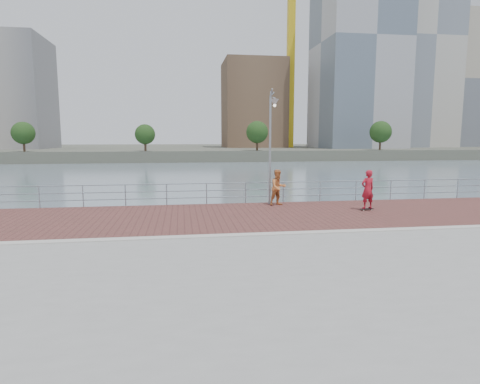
{
  "coord_description": "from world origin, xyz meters",
  "views": [
    {
      "loc": [
        -2.31,
        -13.69,
        3.46
      ],
      "look_at": [
        0.0,
        2.0,
        1.3
      ],
      "focal_mm": 30.0,
      "sensor_mm": 36.0,
      "label": 1
    }
  ],
  "objects": [
    {
      "name": "guardrail",
      "position": [
        0.0,
        7.0,
        0.69
      ],
      "size": [
        39.06,
        0.06,
        1.13
      ],
      "color": "#8C9EA8",
      "rests_on": "brick_lane"
    },
    {
      "name": "tower_crane",
      "position": [
        27.36,
        104.0,
        33.5
      ],
      "size": [
        47.0,
        2.0,
        50.7
      ],
      "color": "gold",
      "rests_on": "far_shore"
    },
    {
      "name": "skyline",
      "position": [
        32.24,
        104.18,
        23.67
      ],
      "size": [
        233.0,
        41.0,
        65.5
      ],
      "color": "#ADA38E",
      "rests_on": "far_shore"
    },
    {
      "name": "seawall",
      "position": [
        0.0,
        -5.0,
        -1.0
      ],
      "size": [
        40.0,
        24.0,
        2.0
      ],
      "primitive_type": "cube",
      "color": "gray",
      "rests_on": "ground"
    },
    {
      "name": "shoreline_trees",
      "position": [
        9.62,
        77.0,
        4.51
      ],
      "size": [
        144.72,
        5.17,
        6.89
      ],
      "color": "#473323",
      "rests_on": "far_shore"
    },
    {
      "name": "curb",
      "position": [
        0.0,
        0.0,
        0.03
      ],
      "size": [
        40.0,
        0.4,
        0.06
      ],
      "primitive_type": "cube",
      "color": "#B7B5AD",
      "rests_on": "seawall"
    },
    {
      "name": "far_shore",
      "position": [
        0.0,
        122.5,
        -0.75
      ],
      "size": [
        320.0,
        95.0,
        2.5
      ],
      "primitive_type": "cube",
      "color": "#4C5142",
      "rests_on": "ground"
    },
    {
      "name": "street_lamp",
      "position": [
        2.22,
        6.09,
        3.97
      ],
      "size": [
        0.41,
        1.18,
        5.59
      ],
      "color": "gray",
      "rests_on": "brick_lane"
    },
    {
      "name": "skateboard",
      "position": [
        6.42,
        4.04,
        0.08
      ],
      "size": [
        0.71,
        0.3,
        0.08
      ],
      "rotation": [
        0.0,
        0.0,
        0.18
      ],
      "color": "black",
      "rests_on": "brick_lane"
    },
    {
      "name": "water",
      "position": [
        0.0,
        0.0,
        -2.0
      ],
      "size": [
        400.0,
        400.0,
        0.0
      ],
      "primitive_type": "plane",
      "color": "slate",
      "rests_on": "ground"
    },
    {
      "name": "bystander",
      "position": [
        2.57,
        6.08,
        0.93
      ],
      "size": [
        1.06,
        0.93,
        1.83
      ],
      "primitive_type": "imported",
      "rotation": [
        0.0,
        0.0,
        0.31
      ],
      "color": "#D47B3E",
      "rests_on": "brick_lane"
    },
    {
      "name": "concrete_lane",
      "position": [
        0.0,
        -8.6,
        0.01
      ],
      "size": [
        40.0,
        16.8,
        0.02
      ],
      "primitive_type": "cube",
      "color": "#9E9E9B",
      "rests_on": "seawall"
    },
    {
      "name": "skateboarder",
      "position": [
        6.42,
        4.04,
        1.03
      ],
      "size": [
        0.74,
        0.55,
        1.84
      ],
      "primitive_type": "imported",
      "rotation": [
        0.0,
        0.0,
        3.32
      ],
      "color": "#AB1628",
      "rests_on": "skateboard"
    },
    {
      "name": "brick_lane",
      "position": [
        0.0,
        3.6,
        0.01
      ],
      "size": [
        40.0,
        6.8,
        0.02
      ],
      "primitive_type": "cube",
      "color": "brown",
      "rests_on": "seawall"
    }
  ]
}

